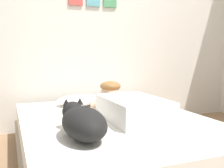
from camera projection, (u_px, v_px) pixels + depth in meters
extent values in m
cube|color=silver|center=(92.00, 25.00, 3.20)|extent=(4.12, 0.10, 2.50)
cube|color=#4C9966|center=(110.00, 0.00, 3.19)|extent=(0.17, 0.02, 0.17)
cube|color=gray|center=(114.00, 150.00, 2.20)|extent=(1.52, 1.98, 0.18)
cube|color=white|center=(114.00, 129.00, 2.18)|extent=(1.48, 1.92, 0.18)
ellipsoid|color=white|center=(82.00, 100.00, 2.71)|extent=(0.52, 0.32, 0.11)
cube|color=white|center=(133.00, 109.00, 2.09)|extent=(0.42, 0.64, 0.18)
ellipsoid|color=#D8AD8E|center=(117.00, 100.00, 2.40)|extent=(0.32, 0.20, 0.16)
sphere|color=#D8AD8E|center=(110.00, 93.00, 2.54)|extent=(0.19, 0.19, 0.19)
ellipsoid|color=olive|center=(110.00, 86.00, 2.53)|extent=(0.20, 0.20, 0.10)
cylinder|color=#D8AD8E|center=(101.00, 101.00, 2.49)|extent=(0.23, 0.07, 0.14)
cylinder|color=#D8AD8E|center=(120.00, 100.00, 2.57)|extent=(0.23, 0.07, 0.14)
ellipsoid|color=black|center=(84.00, 123.00, 1.62)|extent=(0.26, 0.48, 0.20)
sphere|color=black|center=(73.00, 112.00, 1.85)|extent=(0.15, 0.15, 0.15)
cone|color=black|center=(66.00, 102.00, 1.85)|extent=(0.05, 0.05, 0.05)
cone|color=black|center=(80.00, 101.00, 1.88)|extent=(0.05, 0.05, 0.05)
cylinder|color=teal|center=(115.00, 102.00, 2.68)|extent=(0.09, 0.09, 0.07)
torus|color=teal|center=(120.00, 102.00, 2.70)|extent=(0.05, 0.01, 0.05)
cube|color=black|center=(126.00, 129.00, 1.84)|extent=(0.07, 0.14, 0.01)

